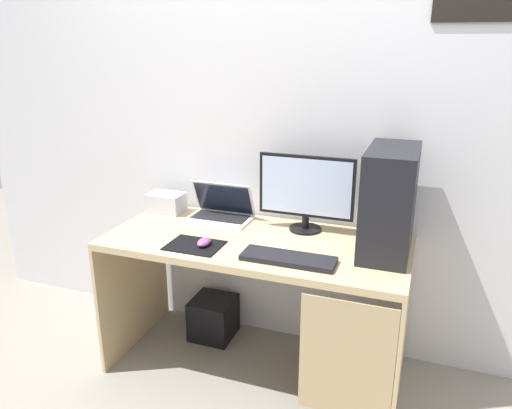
{
  "coord_description": "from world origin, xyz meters",
  "views": [
    {
      "loc": [
        0.77,
        -2.1,
        1.66
      ],
      "look_at": [
        0.0,
        0.0,
        0.92
      ],
      "focal_mm": 34.36,
      "sensor_mm": 36.0,
      "label": 1
    }
  ],
  "objects_px": {
    "monitor": "(306,192)",
    "mouse_left": "(204,242)",
    "pc_tower": "(389,201)",
    "laptop": "(221,212)",
    "keyboard": "(288,259)",
    "projector": "(166,203)",
    "subwoofer": "(213,317)"
  },
  "relations": [
    {
      "from": "mouse_left",
      "to": "subwoofer",
      "type": "height_order",
      "value": "mouse_left"
    },
    {
      "from": "pc_tower",
      "to": "projector",
      "type": "relative_size",
      "value": 2.43
    },
    {
      "from": "monitor",
      "to": "mouse_left",
      "type": "height_order",
      "value": "monitor"
    },
    {
      "from": "monitor",
      "to": "keyboard",
      "type": "xyz_separation_m",
      "value": [
        0.03,
        -0.38,
        -0.2
      ]
    },
    {
      "from": "pc_tower",
      "to": "monitor",
      "type": "bearing_deg",
      "value": 163.75
    },
    {
      "from": "monitor",
      "to": "projector",
      "type": "bearing_deg",
      "value": 178.9
    },
    {
      "from": "pc_tower",
      "to": "mouse_left",
      "type": "distance_m",
      "value": 0.88
    },
    {
      "from": "laptop",
      "to": "subwoofer",
      "type": "height_order",
      "value": "laptop"
    },
    {
      "from": "monitor",
      "to": "mouse_left",
      "type": "xyz_separation_m",
      "value": [
        -0.4,
        -0.36,
        -0.19
      ]
    },
    {
      "from": "laptop",
      "to": "pc_tower",
      "type": "bearing_deg",
      "value": -8.54
    },
    {
      "from": "laptop",
      "to": "projector",
      "type": "bearing_deg",
      "value": 179.54
    },
    {
      "from": "projector",
      "to": "keyboard",
      "type": "height_order",
      "value": "projector"
    },
    {
      "from": "keyboard",
      "to": "pc_tower",
      "type": "bearing_deg",
      "value": 33.97
    },
    {
      "from": "monitor",
      "to": "subwoofer",
      "type": "height_order",
      "value": "monitor"
    },
    {
      "from": "pc_tower",
      "to": "laptop",
      "type": "height_order",
      "value": "pc_tower"
    },
    {
      "from": "monitor",
      "to": "keyboard",
      "type": "height_order",
      "value": "monitor"
    },
    {
      "from": "monitor",
      "to": "pc_tower",
      "type": "bearing_deg",
      "value": -16.25
    },
    {
      "from": "laptop",
      "to": "keyboard",
      "type": "xyz_separation_m",
      "value": [
        0.5,
        -0.4,
        -0.03
      ]
    },
    {
      "from": "monitor",
      "to": "keyboard",
      "type": "relative_size",
      "value": 1.16
    },
    {
      "from": "projector",
      "to": "subwoofer",
      "type": "distance_m",
      "value": 0.73
    },
    {
      "from": "subwoofer",
      "to": "mouse_left",
      "type": "bearing_deg",
      "value": -69.34
    },
    {
      "from": "subwoofer",
      "to": "monitor",
      "type": "bearing_deg",
      "value": 0.84
    },
    {
      "from": "monitor",
      "to": "laptop",
      "type": "bearing_deg",
      "value": 178.44
    },
    {
      "from": "pc_tower",
      "to": "subwoofer",
      "type": "relative_size",
      "value": 2.03
    },
    {
      "from": "monitor",
      "to": "projector",
      "type": "distance_m",
      "value": 0.83
    },
    {
      "from": "keyboard",
      "to": "laptop",
      "type": "bearing_deg",
      "value": 141.7
    },
    {
      "from": "keyboard",
      "to": "subwoofer",
      "type": "bearing_deg",
      "value": 145.92
    },
    {
      "from": "keyboard",
      "to": "subwoofer",
      "type": "xyz_separation_m",
      "value": [
        -0.56,
        0.38,
        -0.63
      ]
    },
    {
      "from": "projector",
      "to": "mouse_left",
      "type": "bearing_deg",
      "value": -42.07
    },
    {
      "from": "pc_tower",
      "to": "monitor",
      "type": "xyz_separation_m",
      "value": [
        -0.42,
        0.12,
        -0.03
      ]
    },
    {
      "from": "projector",
      "to": "subwoofer",
      "type": "xyz_separation_m",
      "value": [
        0.29,
        -0.02,
        -0.67
      ]
    },
    {
      "from": "laptop",
      "to": "projector",
      "type": "distance_m",
      "value": 0.34
    }
  ]
}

